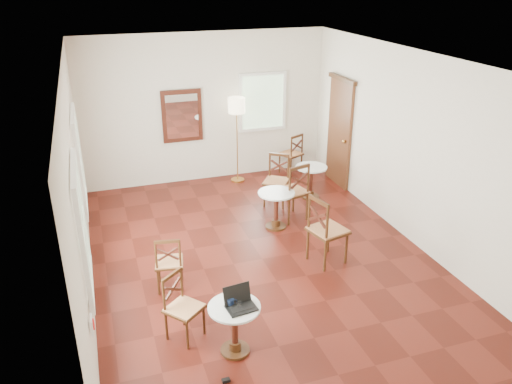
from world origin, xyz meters
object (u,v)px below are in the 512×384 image
cafe_table_mid (276,206)px  chair_near_a (169,262)px  chair_mid_b (326,230)px  floor_lamp (237,111)px  chair_back_a (292,154)px  mouse (234,306)px  chair_near_b (183,307)px  water_glass (239,305)px  cafe_table_back (311,178)px  navy_mug (231,302)px  chair_mid_a (293,191)px  cafe_table_near (235,324)px  power_adapter (226,380)px  chair_back_b (277,180)px  laptop (239,302)px

cafe_table_mid → chair_near_a: 2.38m
chair_mid_b → floor_lamp: 3.66m
chair_near_a → chair_mid_b: bearing=-170.9°
chair_back_a → mouse: size_ratio=10.29×
chair_near_b → water_glass: (0.55, -0.52, 0.26)m
cafe_table_back → chair_mid_b: size_ratio=0.59×
cafe_table_back → navy_mug: 4.56m
chair_mid_b → floor_lamp: (-0.33, 3.52, 0.95)m
cafe_table_back → chair_near_a: 3.81m
cafe_table_back → chair_mid_a: 1.02m
cafe_table_near → water_glass: bearing=-56.7°
water_glass → power_adapter: size_ratio=1.14×
floor_lamp → navy_mug: bearing=-107.3°
chair_mid_a → mouse: chair_mid_a is taller
floor_lamp → navy_mug: 5.27m
cafe_table_near → chair_mid_a: chair_mid_a is taller
chair_mid_a → floor_lamp: 2.27m
cafe_table_mid → cafe_table_back: size_ratio=1.03×
chair_near_a → floor_lamp: bearing=-109.8°
cafe_table_back → mouse: (-2.61, -3.74, 0.25)m
chair_near_b → chair_back_a: size_ratio=0.95×
mouse → cafe_table_near: bearing=61.7°
cafe_table_back → chair_near_a: (-3.10, -2.21, 0.02)m
chair_back_a → cafe_table_mid: bearing=37.5°
cafe_table_back → power_adapter: bearing=-124.3°
cafe_table_back → chair_back_b: 0.73m
floor_lamp → water_glass: size_ratio=17.64×
cafe_table_near → chair_near_a: (-0.49, 1.52, 0.02)m
cafe_table_mid → chair_near_a: size_ratio=0.79×
chair_near_b → chair_mid_a: bearing=6.4°
navy_mug → power_adapter: navy_mug is taller
chair_near_b → chair_mid_b: bearing=-16.3°
cafe_table_back → chair_near_a: bearing=-144.5°
laptop → navy_mug: 0.10m
chair_back_a → floor_lamp: 1.62m
chair_near_a → chair_mid_a: chair_mid_a is taller
cafe_table_near → cafe_table_back: 4.56m
power_adapter → chair_mid_a: bearing=57.8°
cafe_table_back → chair_back_b: (-0.73, -0.06, 0.08)m
cafe_table_near → floor_lamp: 5.34m
chair_back_b → water_glass: (-1.84, -3.73, 0.21)m
cafe_table_near → chair_near_b: (-0.51, 0.46, 0.03)m
chair_back_b → cafe_table_near: bearing=-81.8°
cafe_table_mid → cafe_table_near: bearing=-119.1°
chair_near_a → power_adapter: size_ratio=9.53×
cafe_table_back → navy_mug: (-2.64, -3.71, 0.28)m
chair_back_b → cafe_table_back: bearing=40.2°
cafe_table_mid → chair_near_a: (-2.03, -1.25, 0.01)m
chair_back_b → mouse: chair_back_b is taller
chair_mid_b → laptop: bearing=115.4°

